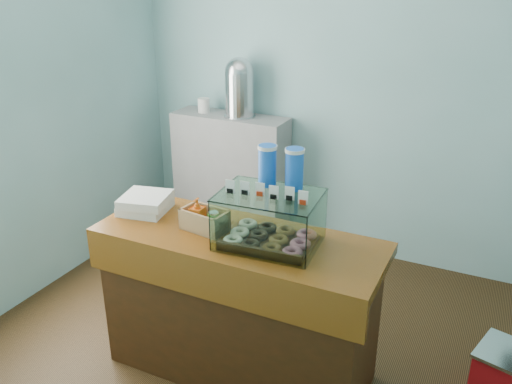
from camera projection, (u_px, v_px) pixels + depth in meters
The scene contains 8 objects.
ground at pixel (258, 344), 3.49m from camera, with size 3.50×3.50×0.00m, color black.
room_shell at pixel (263, 79), 2.83m from camera, with size 3.54×3.04×2.82m.
counter at pixel (239, 305), 3.10m from camera, with size 1.60×0.60×0.90m.
back_shelf at pixel (231, 177), 4.74m from camera, with size 1.00×0.32×1.10m, color gray.
display_case at pixel (272, 212), 2.81m from camera, with size 0.55×0.42×0.50m.
condiment_crate at pixel (204, 219), 2.99m from camera, with size 0.27×0.18×0.17m.
pastry_boxes at pixel (145, 203), 3.21m from camera, with size 0.32×0.32×0.11m.
coffee_urn at pixel (240, 86), 4.39m from camera, with size 0.26×0.26×0.49m.
Camera 1 is at (1.23, -2.56, 2.25)m, focal length 38.00 mm.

